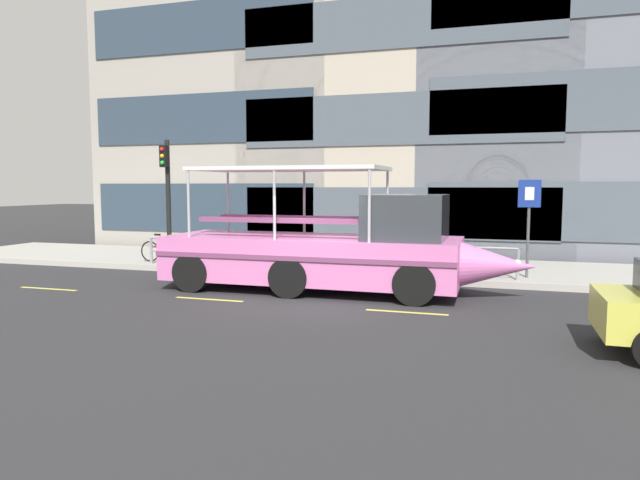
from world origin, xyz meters
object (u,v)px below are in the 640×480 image
Objects in this scene: parking_sign at (529,212)px; pedestrian_near_bow at (434,238)px; leaned_bicycle at (163,251)px; traffic_light_pole at (167,188)px; duck_tour_boat at (332,250)px.

pedestrian_near_bow is (-2.65, 0.73, -0.86)m from parking_sign.
traffic_light_pole is at bearing 56.96° from leaned_bicycle.
duck_tour_boat is 4.10m from pedestrian_near_bow.
leaned_bicycle is (-11.56, -0.21, -1.48)m from parking_sign.
traffic_light_pole reaches higher than parking_sign.
parking_sign is 11.66m from leaned_bicycle.
traffic_light_pole is 0.43× the size of duck_tour_boat.
parking_sign is 0.28× the size of duck_tour_boat.
parking_sign is at bearing 0.24° from traffic_light_pole.
leaned_bicycle is at bearing -123.04° from traffic_light_pole.
duck_tour_boat is at bearing -20.49° from leaned_bicycle.
duck_tour_boat is at bearing -151.50° from parking_sign.
leaned_bicycle is 8.98m from pedestrian_near_bow.
traffic_light_pole is at bearing -179.76° from parking_sign.
traffic_light_pole is at bearing -174.98° from pedestrian_near_bow.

